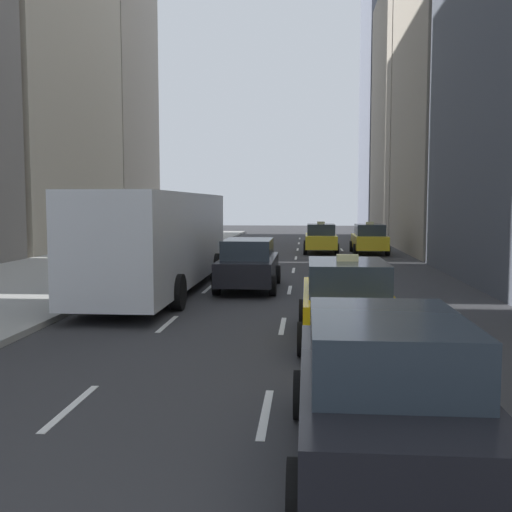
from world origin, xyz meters
The scene contains 9 objects.
sidewalk_left centered at (-7.00, 27.00, 0.07)m, with size 8.00×66.00×0.15m, color #9E9E99.
lane_markings centered at (2.60, 23.00, 0.01)m, with size 5.72×56.00×0.01m.
building_row_right centered at (12.00, 37.37, 13.34)m, with size 6.00×69.31×36.22m.
taxi_lead centered at (4.00, 35.45, 0.88)m, with size 2.02×4.40×1.87m.
taxi_second centered at (4.00, 12.51, 0.88)m, with size 2.02×4.40×1.87m.
taxi_third centered at (6.80, 35.07, 0.88)m, with size 2.02×4.40×1.87m.
sedan_black_near centered at (1.20, 20.07, 0.88)m, with size 2.02×4.80×1.73m.
sedan_silver_behind centered at (4.00, 6.36, 0.89)m, with size 2.02×4.57×1.75m.
city_bus centered at (-1.61, 19.13, 1.79)m, with size 2.80×11.61×3.25m.
Camera 1 is at (3.15, -0.10, 2.92)m, focal length 42.00 mm.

